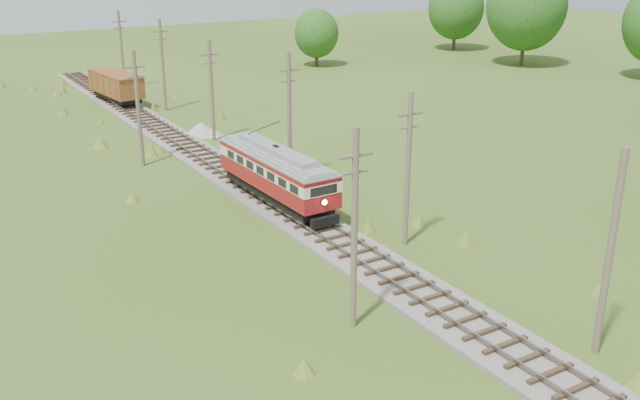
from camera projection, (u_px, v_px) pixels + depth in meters
railbed_main at (231, 175)px, 51.01m from camera, size 3.60×96.00×0.57m
streetcar at (276, 170)px, 44.60m from camera, size 2.84×11.27×5.12m
gondola at (116, 85)px, 72.79m from camera, size 3.63×8.57×2.76m
gravel_pile at (203, 129)px, 61.95m from camera, size 3.11×3.30×1.13m
utility_pole_r_1 at (609, 256)px, 27.80m from camera, size 0.30×0.30×8.80m
utility_pole_r_2 at (408, 169)px, 38.32m from camera, size 1.60×0.30×8.60m
utility_pole_r_3 at (289, 117)px, 48.64m from camera, size 1.60×0.30×9.00m
utility_pole_r_4 at (212, 90)px, 59.09m from camera, size 1.60×0.30×8.40m
utility_pole_r_5 at (163, 64)px, 69.63m from camera, size 1.60×0.30×8.90m
utility_pole_r_6 at (122, 49)px, 80.01m from camera, size 1.60×0.30×8.70m
utility_pole_l_a at (354, 229)px, 29.78m from camera, size 1.60×0.30×9.00m
utility_pole_l_b at (138, 108)px, 52.19m from camera, size 1.60×0.30×8.60m
tree_right_4 at (527, 7)px, 94.01m from camera, size 10.50×10.50×13.53m
tree_right_5 at (456, 9)px, 108.37m from camera, size 8.40×8.40×10.82m
tree_mid_b at (317, 33)px, 94.73m from camera, size 5.88×5.88×7.57m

